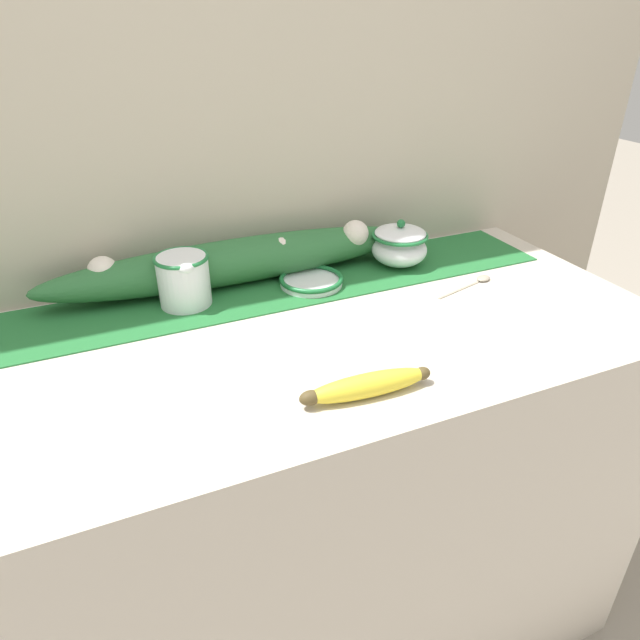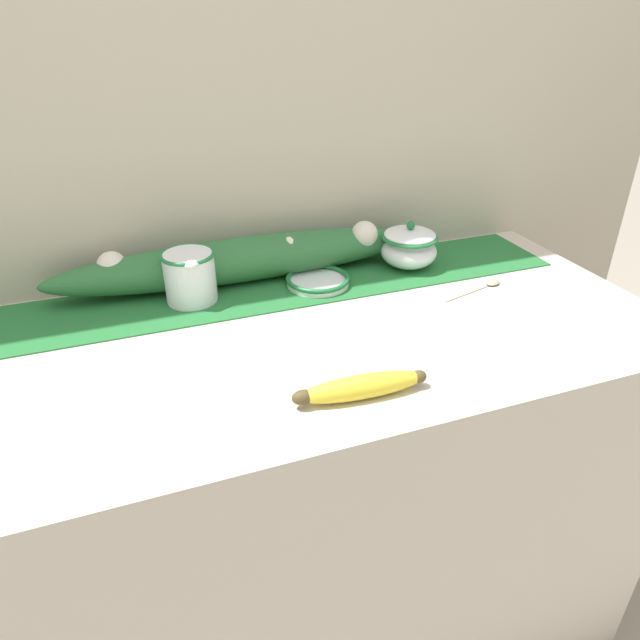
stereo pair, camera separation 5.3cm
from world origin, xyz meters
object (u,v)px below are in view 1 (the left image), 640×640
Objects in this scene: sugar_bowl at (399,245)px; small_dish at (311,280)px; cream_pitcher at (183,278)px; banana at (367,385)px; spoon at (480,280)px.

small_dish is (-0.24, -0.02, -0.04)m from sugar_bowl.
sugar_bowl is (0.51, -0.00, -0.01)m from cream_pitcher.
spoon is at bearing 32.47° from banana.
small_dish is at bearing -174.96° from sugar_bowl.
cream_pitcher reaches higher than banana.
small_dish is at bearing -4.58° from cream_pitcher.
banana is at bearing -100.65° from small_dish.
banana is (-0.08, -0.41, 0.01)m from small_dish.
cream_pitcher is at bearing 151.04° from spoon.
sugar_bowl is at bearing -0.13° from cream_pitcher.
sugar_bowl is 0.54m from banana.
sugar_bowl is 0.80× the size of spoon.
spoon is (0.63, -0.16, -0.06)m from cream_pitcher.
banana is at bearing -125.95° from sugar_bowl.
cream_pitcher is 0.99× the size of sugar_bowl.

